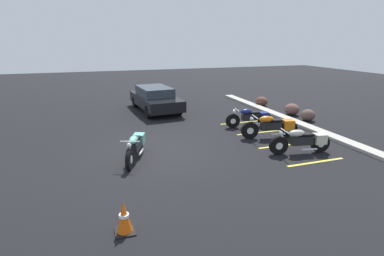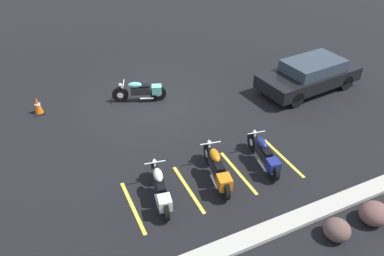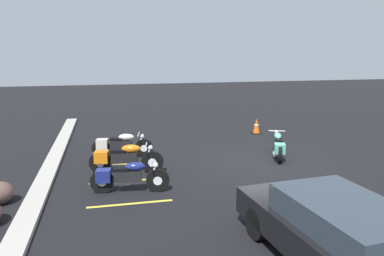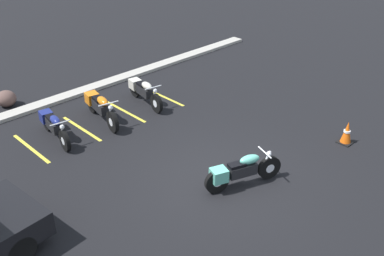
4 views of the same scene
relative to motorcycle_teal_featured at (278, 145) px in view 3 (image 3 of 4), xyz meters
name	(u,v)px [view 3 (image 3 of 4)]	position (x,y,z in m)	size (l,w,h in m)	color
ground	(265,160)	(-0.16, 0.52, -0.44)	(60.00, 60.00, 0.00)	black
motorcycle_teal_featured	(278,145)	(0.00, 0.00, 0.00)	(2.02, 0.95, 0.83)	black
parked_bike_0	(126,177)	(-2.09, 5.37, -0.01)	(0.68, 2.08, 0.82)	black
parked_bike_1	(122,158)	(-0.46, 5.38, 0.03)	(0.79, 2.25, 0.89)	black
parked_bike_2	(119,145)	(1.32, 5.41, 0.00)	(0.72, 2.12, 0.84)	black
car_black	(340,234)	(-6.56, 2.03, 0.24)	(4.45, 2.19, 1.29)	black
concrete_curb	(48,173)	(-0.16, 7.61, -0.38)	(18.00, 0.50, 0.12)	#A8A399
traffic_cone	(256,126)	(3.83, -0.79, -0.12)	(0.40, 0.40, 0.69)	black
stall_line_0	(130,204)	(-2.90, 5.32, -0.44)	(0.10, 2.10, 0.00)	gold
stall_line_1	(126,181)	(-1.23, 5.32, -0.44)	(0.10, 2.10, 0.00)	gold
stall_line_2	(124,164)	(0.44, 5.32, -0.44)	(0.10, 2.10, 0.00)	gold
stall_line_3	(121,151)	(2.12, 5.32, -0.44)	(0.10, 2.10, 0.00)	gold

